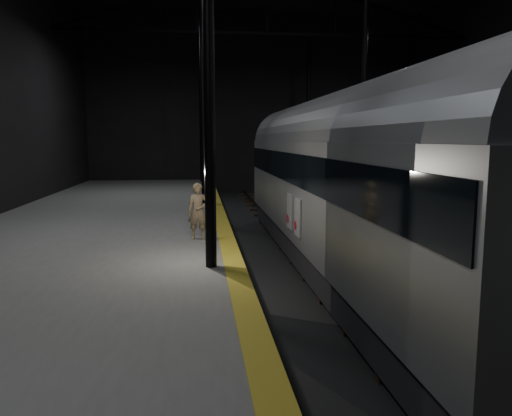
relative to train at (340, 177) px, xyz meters
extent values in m
plane|color=black|center=(0.00, 1.48, -2.88)|extent=(44.00, 44.00, 0.00)
cube|color=#565654|center=(-7.50, 1.48, -2.38)|extent=(9.00, 43.80, 1.00)
cube|color=olive|center=(-3.25, 1.48, -1.88)|extent=(0.50, 43.80, 0.01)
cube|color=#3F3328|center=(-0.72, 1.48, -2.71)|extent=(0.08, 43.00, 0.14)
cube|color=#3F3328|center=(0.72, 1.48, -2.71)|extent=(0.08, 43.00, 0.14)
cube|color=black|center=(0.00, 1.48, -2.82)|extent=(2.40, 42.00, 0.12)
cylinder|color=black|center=(-3.80, -2.52, 3.12)|extent=(0.26, 0.26, 10.00)
cylinder|color=black|center=(-3.80, 9.48, 3.12)|extent=(0.26, 0.26, 10.00)
cylinder|color=black|center=(3.80, 9.48, 3.12)|extent=(0.26, 0.26, 10.00)
cylinder|color=black|center=(-3.80, 21.48, 3.12)|extent=(0.26, 0.26, 10.00)
cylinder|color=black|center=(3.80, 21.48, 3.12)|extent=(0.26, 0.26, 10.00)
cube|color=black|center=(0.00, 15.48, 7.12)|extent=(23.60, 0.15, 0.18)
cube|color=#96989D|center=(0.00, 0.00, -0.42)|extent=(2.80, 19.33, 2.90)
cube|color=black|center=(0.00, 0.00, -2.24)|extent=(2.56, 18.95, 0.82)
cube|color=black|center=(0.00, 0.00, 0.26)|extent=(2.86, 19.04, 0.87)
cylinder|color=slate|center=(0.00, 0.00, 1.03)|extent=(2.75, 19.14, 2.75)
cube|color=black|center=(0.00, -6.77, -2.59)|extent=(1.74, 2.13, 0.34)
cube|color=black|center=(0.00, 6.77, -2.59)|extent=(1.74, 2.13, 0.34)
cube|color=silver|center=(-1.43, -0.97, -1.00)|extent=(0.04, 0.72, 1.01)
cube|color=silver|center=(-1.43, 0.19, -1.00)|extent=(0.04, 0.72, 1.01)
cylinder|color=maroon|center=(-1.45, -0.79, -1.24)|extent=(0.03, 0.25, 0.25)
cylinder|color=maroon|center=(-1.45, 0.37, -1.24)|extent=(0.03, 0.25, 0.25)
imported|color=#8B7455|center=(-4.09, 0.81, -1.04)|extent=(0.65, 0.47, 1.69)
camera|label=1|loc=(-4.07, -14.00, 1.09)|focal=35.00mm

